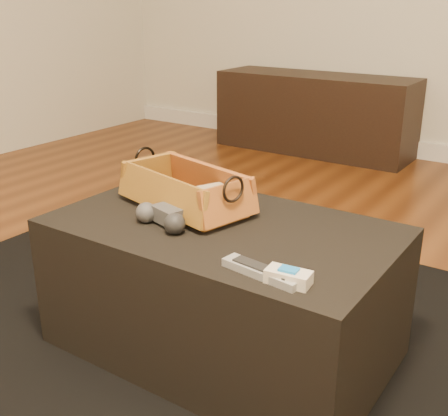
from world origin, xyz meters
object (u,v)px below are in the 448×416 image
Objects in this scene: game_controller at (164,216)px; silver_remote at (262,271)px; wicker_basket at (186,192)px; media_cabinet at (315,113)px; tv_remote at (177,198)px; ottoman at (222,287)px; cream_gadget at (288,277)px.

silver_remote is at bearing -15.59° from game_controller.
wicker_basket is at bearing 105.26° from game_controller.
media_cabinet reaches higher than silver_remote.
tv_remote is 0.53m from silver_remote.
silver_remote is (0.26, -0.22, 0.22)m from ottoman.
media_cabinet is 2.50m from wicker_basket.
ottoman is (0.86, -2.44, -0.05)m from media_cabinet.
wicker_basket is 0.57m from cream_gadget.
wicker_basket is at bearing -74.01° from media_cabinet.
tv_remote is 1.19× the size of game_controller.
game_controller reaches higher than silver_remote.
tv_remote is 1.08× the size of silver_remote.
cream_gadget is at bearing 1.26° from silver_remote.
tv_remote is 0.59m from cream_gadget.
ottoman is 2.07× the size of wicker_basket.
cream_gadget is at bearing -13.12° from game_controller.
media_cabinet is 7.22× the size of game_controller.
media_cabinet is 2.92m from cream_gadget.
ottoman is 9.15× the size of cream_gadget.
silver_remote is at bearing -178.74° from cream_gadget.
wicker_basket is at bearing 148.18° from silver_remote.
cream_gadget is at bearing -27.96° from wicker_basket.
game_controller is (0.73, -2.55, 0.19)m from media_cabinet.
cream_gadget is (0.33, -0.22, 0.23)m from ottoman.
game_controller is 1.78× the size of cream_gadget.
cream_gadget reaches higher than silver_remote.
silver_remote is 0.07m from cream_gadget.
media_cabinet is 2.66m from game_controller.
wicker_basket reaches higher than silver_remote.
silver_remote is 1.98× the size of cream_gadget.
game_controller is (-0.13, -0.11, 0.24)m from ottoman.
game_controller reaches higher than tv_remote.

